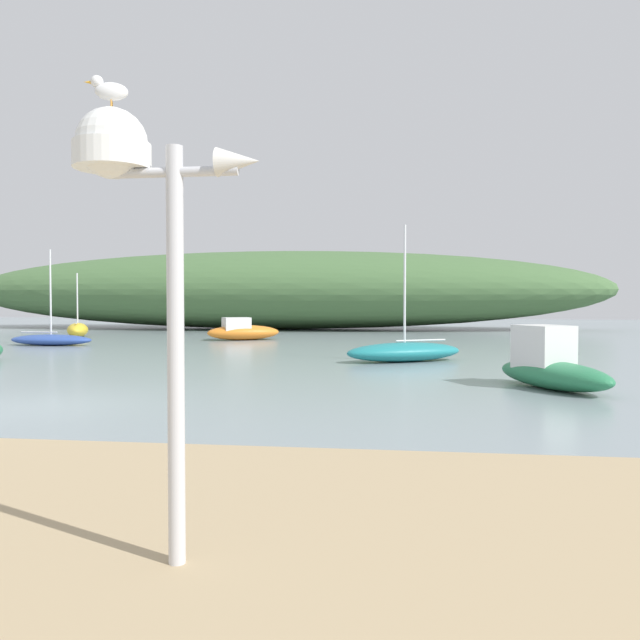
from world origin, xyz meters
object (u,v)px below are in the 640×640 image
sailboat_mid_channel (78,330)px  motorboat_west_reach (550,366)px  mast_structure (131,186)px  sailboat_far_right (51,339)px  seagull_on_radar (109,90)px  motorboat_far_left (242,331)px  sailboat_centre_water (404,352)px

sailboat_mid_channel → motorboat_west_reach: sailboat_mid_channel is taller
mast_structure → sailboat_mid_channel: size_ratio=0.89×
mast_structure → sailboat_far_right: 26.84m
seagull_on_radar → motorboat_west_reach: bearing=63.5°
mast_structure → sailboat_mid_channel: 33.41m
seagull_on_radar → motorboat_far_left: 28.46m
mast_structure → seagull_on_radar: 0.70m
motorboat_far_left → sailboat_centre_water: size_ratio=0.87×
sailboat_far_right → sailboat_mid_channel: bearing=108.9°
motorboat_far_left → sailboat_centre_water: sailboat_centre_water is taller
seagull_on_radar → sailboat_mid_channel: (-16.13, 29.07, -3.13)m
motorboat_far_left → sailboat_centre_water: bearing=-51.5°
motorboat_west_reach → sailboat_mid_channel: bearing=140.1°
mast_structure → sailboat_centre_water: bearing=83.4°
mast_structure → sailboat_centre_water: (1.97, 17.09, -2.52)m
sailboat_far_right → sailboat_centre_water: sailboat_centre_water is taller
sailboat_centre_water → motorboat_far_left: bearing=128.5°
sailboat_mid_channel → motorboat_far_left: bearing=-8.4°
mast_structure → motorboat_west_reach: bearing=64.2°
seagull_on_radar → motorboat_west_reach: size_ratio=0.08×
mast_structure → motorboat_west_reach: mast_structure is taller
motorboat_far_left → sailboat_far_right: sailboat_far_right is taller
mast_structure → seagull_on_radar: (-0.15, -0.00, 0.68)m
mast_structure → sailboat_far_right: size_ratio=0.73×
motorboat_far_left → seagull_on_radar: bearing=-77.3°
sailboat_mid_channel → sailboat_centre_water: (18.25, -11.97, -0.07)m
motorboat_far_left → motorboat_west_reach: bearing=-54.8°
seagull_on_radar → sailboat_mid_channel: seagull_on_radar is taller
mast_structure → sailboat_far_right: (-14.10, 22.69, -2.59)m
sailboat_mid_channel → sailboat_centre_water: 21.83m
seagull_on_radar → motorboat_far_left: seagull_on_radar is taller
sailboat_far_right → sailboat_centre_water: size_ratio=0.95×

